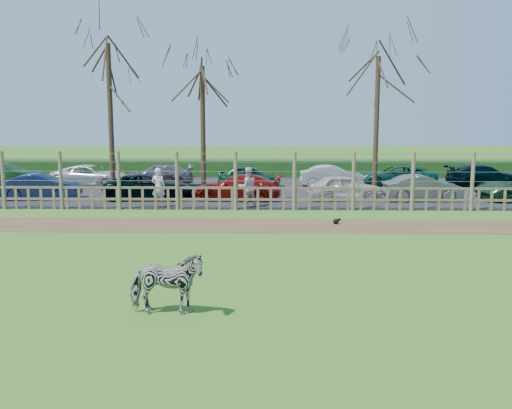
{
  "coord_description": "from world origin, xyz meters",
  "views": [
    {
      "loc": [
        1.44,
        -16.06,
        4.02
      ],
      "look_at": [
        1.0,
        2.5,
        1.1
      ],
      "focal_mm": 40.0,
      "sensor_mm": 36.0,
      "label": 1
    }
  ],
  "objects_px": {
    "car_8": "(91,176)",
    "car_12": "(397,176)",
    "car_4": "(344,187)",
    "car_10": "(250,176)",
    "zebra": "(166,284)",
    "visitor_a": "(158,187)",
    "tree_mid": "(203,98)",
    "car_9": "(157,176)",
    "car_7": "(6,175)",
    "crow": "(336,221)",
    "car_3": "(238,187)",
    "visitor_b": "(248,187)",
    "car_1": "(41,187)",
    "car_2": "(150,187)",
    "car_13": "(484,176)",
    "car_5": "(423,188)",
    "tree_left": "(109,82)",
    "car_11": "(333,176)",
    "tree_right": "(377,91)"
  },
  "relations": [
    {
      "from": "car_7",
      "to": "car_13",
      "type": "height_order",
      "value": "same"
    },
    {
      "from": "car_8",
      "to": "car_12",
      "type": "relative_size",
      "value": 1.0
    },
    {
      "from": "tree_left",
      "to": "car_7",
      "type": "relative_size",
      "value": 2.16
    },
    {
      "from": "tree_mid",
      "to": "car_8",
      "type": "bearing_deg",
      "value": 161.43
    },
    {
      "from": "crow",
      "to": "car_2",
      "type": "bearing_deg",
      "value": 143.82
    },
    {
      "from": "visitor_a",
      "to": "car_5",
      "type": "relative_size",
      "value": 0.47
    },
    {
      "from": "visitor_b",
      "to": "car_7",
      "type": "relative_size",
      "value": 0.47
    },
    {
      "from": "crow",
      "to": "car_12",
      "type": "xyz_separation_m",
      "value": [
        4.59,
        10.86,
        0.52
      ]
    },
    {
      "from": "tree_mid",
      "to": "car_12",
      "type": "bearing_deg",
      "value": 11.69
    },
    {
      "from": "car_5",
      "to": "car_11",
      "type": "xyz_separation_m",
      "value": [
        -3.67,
        5.08,
        0.0
      ]
    },
    {
      "from": "visitor_a",
      "to": "car_10",
      "type": "relative_size",
      "value": 0.49
    },
    {
      "from": "visitor_a",
      "to": "car_9",
      "type": "distance_m",
      "value": 7.5
    },
    {
      "from": "car_10",
      "to": "zebra",
      "type": "bearing_deg",
      "value": 178.29
    },
    {
      "from": "car_3",
      "to": "car_11",
      "type": "distance_m",
      "value": 7.1
    },
    {
      "from": "car_8",
      "to": "car_9",
      "type": "distance_m",
      "value": 3.73
    },
    {
      "from": "car_5",
      "to": "car_11",
      "type": "height_order",
      "value": "same"
    },
    {
      "from": "car_11",
      "to": "zebra",
      "type": "bearing_deg",
      "value": 166.91
    },
    {
      "from": "car_4",
      "to": "car_12",
      "type": "bearing_deg",
      "value": -41.89
    },
    {
      "from": "visitor_b",
      "to": "car_9",
      "type": "distance_m",
      "value": 8.96
    },
    {
      "from": "car_4",
      "to": "car_13",
      "type": "relative_size",
      "value": 0.85
    },
    {
      "from": "car_8",
      "to": "car_9",
      "type": "bearing_deg",
      "value": -81.75
    },
    {
      "from": "tree_mid",
      "to": "zebra",
      "type": "height_order",
      "value": "tree_mid"
    },
    {
      "from": "tree_mid",
      "to": "car_10",
      "type": "distance_m",
      "value": 5.29
    },
    {
      "from": "car_8",
      "to": "visitor_b",
      "type": "bearing_deg",
      "value": -120.63
    },
    {
      "from": "tree_mid",
      "to": "visitor_a",
      "type": "xyz_separation_m",
      "value": [
        -1.4,
        -5.03,
        -3.96
      ]
    },
    {
      "from": "car_1",
      "to": "car_2",
      "type": "height_order",
      "value": "same"
    },
    {
      "from": "tree_left",
      "to": "zebra",
      "type": "xyz_separation_m",
      "value": [
        5.86,
        -17.51,
        -4.96
      ]
    },
    {
      "from": "visitor_b",
      "to": "tree_left",
      "type": "bearing_deg",
      "value": -45.55
    },
    {
      "from": "car_7",
      "to": "visitor_b",
      "type": "bearing_deg",
      "value": -118.79
    },
    {
      "from": "visitor_a",
      "to": "car_12",
      "type": "relative_size",
      "value": 0.4
    },
    {
      "from": "visitor_b",
      "to": "car_2",
      "type": "relative_size",
      "value": 0.4
    },
    {
      "from": "car_3",
      "to": "car_8",
      "type": "height_order",
      "value": "same"
    },
    {
      "from": "car_1",
      "to": "car_4",
      "type": "distance_m",
      "value": 14.47
    },
    {
      "from": "car_2",
      "to": "car_13",
      "type": "xyz_separation_m",
      "value": [
        17.84,
        5.39,
        0.0
      ]
    },
    {
      "from": "visitor_b",
      "to": "car_5",
      "type": "relative_size",
      "value": 0.47
    },
    {
      "from": "car_7",
      "to": "car_8",
      "type": "relative_size",
      "value": 0.84
    },
    {
      "from": "visitor_b",
      "to": "car_2",
      "type": "distance_m",
      "value": 5.26
    },
    {
      "from": "tree_mid",
      "to": "car_7",
      "type": "bearing_deg",
      "value": 167.47
    },
    {
      "from": "car_8",
      "to": "crow",
      "type": "bearing_deg",
      "value": -123.87
    },
    {
      "from": "car_3",
      "to": "car_13",
      "type": "distance_m",
      "value": 14.69
    },
    {
      "from": "crow",
      "to": "car_13",
      "type": "distance_m",
      "value": 14.92
    },
    {
      "from": "car_7",
      "to": "car_12",
      "type": "relative_size",
      "value": 0.84
    },
    {
      "from": "zebra",
      "to": "car_9",
      "type": "relative_size",
      "value": 0.37
    },
    {
      "from": "tree_left",
      "to": "zebra",
      "type": "bearing_deg",
      "value": -71.49
    },
    {
      "from": "crow",
      "to": "car_3",
      "type": "height_order",
      "value": "car_3"
    },
    {
      "from": "car_5",
      "to": "car_7",
      "type": "bearing_deg",
      "value": 72.81
    },
    {
      "from": "visitor_a",
      "to": "tree_mid",
      "type": "bearing_deg",
      "value": -93.23
    },
    {
      "from": "visitor_a",
      "to": "car_4",
      "type": "xyz_separation_m",
      "value": [
        8.39,
        2.32,
        -0.26
      ]
    },
    {
      "from": "tree_mid",
      "to": "car_8",
      "type": "distance_m",
      "value": 8.19
    },
    {
      "from": "tree_right",
      "to": "crow",
      "type": "height_order",
      "value": "tree_right"
    }
  ]
}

